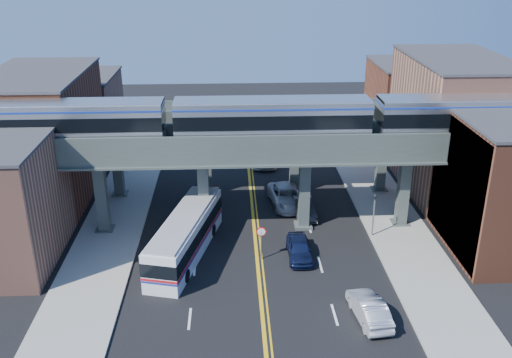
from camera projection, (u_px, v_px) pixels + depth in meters
ground at (259, 281)px, 38.98m from camera, size 120.00×120.00×0.00m
sidewalk_west at (116, 219)px, 47.69m from camera, size 5.00×70.00×0.16m
sidewalk_east at (387, 213)px, 48.67m from camera, size 5.00×70.00×0.16m
building_west_b at (43, 136)px, 50.86m from camera, size 8.00×14.00×11.00m
building_west_c at (80, 112)px, 63.43m from camera, size 8.00×10.00×8.00m
building_east_a at (509, 186)px, 41.55m from camera, size 8.00×10.00×10.00m
building_east_b at (452, 125)px, 52.25m from camera, size 8.00×14.00×12.00m
building_east_c at (408, 104)px, 64.82m from camera, size 8.00×10.00×9.00m
mural_panel at (456, 191)px, 41.48m from camera, size 0.10×9.50×9.50m
elevated_viaduct_near at (254, 153)px, 43.89m from camera, size 52.00×3.60×7.40m
elevated_viaduct_far at (251, 126)px, 50.35m from camera, size 52.00×3.60×7.40m
transit_train at (272, 119)px, 42.91m from camera, size 45.60×2.86×3.33m
stop_sign at (261, 238)px, 41.09m from camera, size 0.76×0.09×2.63m
traffic_signal at (374, 211)px, 44.03m from camera, size 0.15×0.18×4.10m
transit_bus at (186, 236)px, 41.87m from camera, size 5.21×11.71×2.94m
car_lane_a at (299, 248)px, 41.73m from camera, size 1.73×4.28×1.46m
car_lane_b at (304, 207)px, 48.25m from camera, size 1.88×4.53×1.46m
car_lane_c at (287, 197)px, 50.12m from camera, size 3.40×6.06×1.60m
car_lane_d at (265, 153)px, 60.04m from camera, size 3.01×6.54×1.85m
car_parked_curb at (369, 309)px, 34.81m from camera, size 2.13×4.67×1.48m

